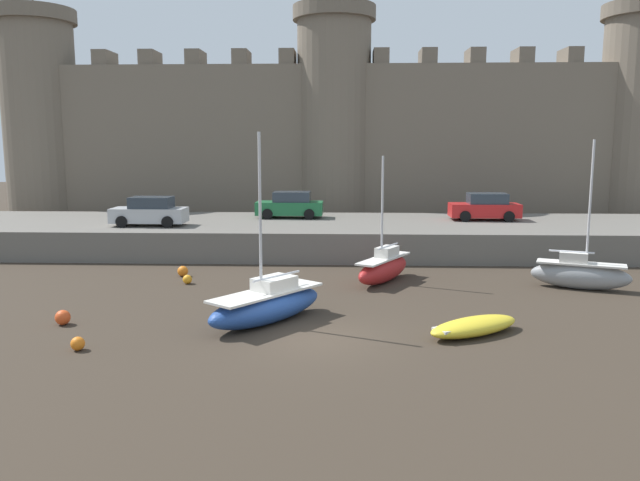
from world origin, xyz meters
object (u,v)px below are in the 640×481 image
Objects in this scene: sailboat_foreground_right at (580,273)px; car_quay_west at (290,205)px; rowboat_midflat_centre at (474,326)px; mooring_buoy_near_shore at (183,271)px; car_quay_centre_east at (150,212)px; mooring_buoy_near_channel at (187,279)px; sailboat_near_channel_left at (267,304)px; mooring_buoy_mid_mud at (63,317)px; car_quay_centre_west at (485,207)px; mooring_buoy_off_centre at (78,344)px; sailboat_foreground_centre at (384,268)px.

sailboat_foreground_right reaches higher than car_quay_west.
rowboat_midflat_centre is 0.88× the size of car_quay_west.
mooring_buoy_near_shore is (-11.80, 8.57, -0.05)m from rowboat_midflat_centre.
rowboat_midflat_centre is at bearing -43.74° from car_quay_centre_east.
car_quay_west is at bearing 28.47° from car_quay_centre_east.
car_quay_centre_east is at bearing 117.80° from mooring_buoy_near_channel.
mooring_buoy_mid_mud is (-6.99, -0.56, -0.39)m from sailboat_near_channel_left.
sailboat_foreground_right is 1.54× the size of car_quay_centre_west.
mooring_buoy_near_shore is at bearing -60.58° from car_quay_centre_east.
sailboat_foreground_right is 0.97× the size of sailboat_near_channel_left.
mooring_buoy_off_centre is 0.10× the size of car_quay_centre_east.
sailboat_foreground_right is 20.10m from mooring_buoy_off_centre.
mooring_buoy_off_centre is (-9.77, -9.81, -0.44)m from sailboat_foreground_centre.
sailboat_foreground_centre is 13.75× the size of mooring_buoy_near_channel.
sailboat_near_channel_left is at bearing -53.76° from mooring_buoy_near_channel.
sailboat_foreground_right is (8.30, -1.03, 0.02)m from sailboat_foreground_centre.
sailboat_foreground_right is at bearing -7.07° from sailboat_foreground_centre.
mooring_buoy_off_centre is 0.10× the size of car_quay_centre_west.
car_quay_west is (3.58, 11.53, 2.18)m from mooring_buoy_near_channel.
sailboat_near_channel_left reaches higher than car_quay_centre_west.
sailboat_near_channel_left is at bearing -123.77° from sailboat_foreground_centre.
sailboat_foreground_centre is at bearing 45.12° from mooring_buoy_off_centre.
sailboat_near_channel_left reaches higher than sailboat_foreground_right.
mooring_buoy_near_channel is at bearing 83.41° from mooring_buoy_off_centre.
car_quay_centre_east is at bearing 136.26° from rowboat_midflat_centre.
mooring_buoy_off_centre is 9.10m from mooring_buoy_near_channel.
sailboat_foreground_right reaches higher than mooring_buoy_near_channel.
car_quay_west is (7.52, 4.08, 0.00)m from car_quay_centre_east.
car_quay_centre_west is at bearing 30.05° from mooring_buoy_near_shore.
car_quay_centre_west is (16.42, 19.85, 2.17)m from mooring_buoy_off_centre.
mooring_buoy_mid_mud is 1.04× the size of mooring_buoy_near_shore.
mooring_buoy_mid_mud is at bearing -147.80° from sailboat_foreground_centre.
rowboat_midflat_centre is (2.46, -7.78, -0.36)m from sailboat_foreground_centre.
car_quay_centre_east is at bearing 159.78° from sailboat_foreground_right.
mooring_buoy_near_shore reaches higher than mooring_buoy_off_centre.
car_quay_centre_east is at bearing 119.42° from mooring_buoy_near_shore.
mooring_buoy_off_centre reaches higher than mooring_buoy_near_channel.
mooring_buoy_mid_mud is (-11.42, -7.19, -0.40)m from sailboat_foreground_centre.
sailboat_foreground_right is 12.76× the size of mooring_buoy_near_shore.
car_quay_centre_east is at bearing -151.53° from car_quay_west.
mooring_buoy_near_channel is at bearing 179.12° from sailboat_foreground_right.
car_quay_centre_east is (-3.32, 5.89, 2.14)m from mooring_buoy_near_shore.
car_quay_centre_west is 1.00× the size of car_quay_west.
sailboat_foreground_centre is 1.37× the size of car_quay_centre_west.
sailboat_foreground_centre is at bearing -64.47° from car_quay_west.
sailboat_near_channel_left is (-4.43, -6.63, -0.00)m from sailboat_foreground_centre.
car_quay_centre_west is (6.65, 10.04, 1.73)m from sailboat_foreground_centre.
car_quay_centre_east is (-2.89, 16.50, 2.17)m from mooring_buoy_off_centre.
sailboat_foreground_centre is 11.35× the size of mooring_buoy_near_shore.
mooring_buoy_near_channel is at bearing 67.25° from mooring_buoy_mid_mud.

